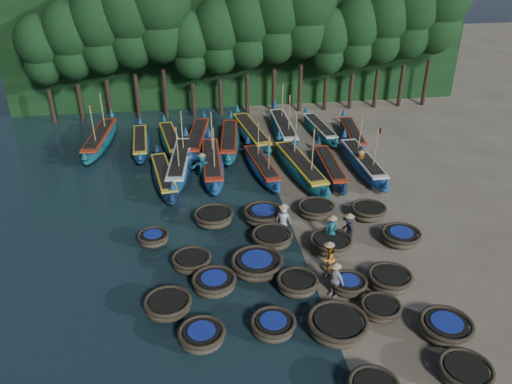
{
  "coord_description": "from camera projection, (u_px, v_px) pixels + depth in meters",
  "views": [
    {
      "loc": [
        -5.29,
        -21.19,
        14.29
      ],
      "look_at": [
        -1.68,
        3.0,
        1.3
      ],
      "focal_mm": 35.0,
      "sensor_mm": 36.0,
      "label": 1
    }
  ],
  "objects": [
    {
      "name": "coracle_11",
      "position": [
        214.0,
        283.0,
        21.99
      ],
      "size": [
        2.4,
        2.4,
        0.74
      ],
      "rotation": [
        0.0,
        0.0,
        0.38
      ],
      "color": "brown",
      "rests_on": "ground"
    },
    {
      "name": "coracle_7",
      "position": [
        337.0,
        325.0,
        19.6
      ],
      "size": [
        2.87,
        2.87,
        0.8
      ],
      "rotation": [
        0.0,
        0.0,
        0.31
      ],
      "color": "brown",
      "rests_on": "ground"
    },
    {
      "name": "fisherman_1",
      "position": [
        331.0,
        230.0,
        24.91
      ],
      "size": [
        0.73,
        0.65,
        1.87
      ],
      "rotation": [
        0.0,
        0.0,
        5.77
      ],
      "color": "#19626D",
      "rests_on": "ground"
    },
    {
      "name": "coracle_4",
      "position": [
        465.0,
        372.0,
        17.65
      ],
      "size": [
        1.95,
        1.95,
        0.65
      ],
      "rotation": [
        0.0,
        0.0,
        -0.06
      ],
      "color": "brown",
      "rests_on": "ground"
    },
    {
      "name": "tree_3",
      "position": [
        128.0,
        20.0,
        38.44
      ],
      "size": [
        4.92,
        4.92,
        11.6
      ],
      "color": "black",
      "rests_on": "ground"
    },
    {
      "name": "coracle_24",
      "position": [
        368.0,
        212.0,
        27.47
      ],
      "size": [
        2.36,
        2.36,
        0.78
      ],
      "rotation": [
        0.0,
        0.0,
        0.39
      ],
      "color": "brown",
      "rests_on": "ground"
    },
    {
      "name": "ground",
      "position": [
        296.0,
        239.0,
        25.9
      ],
      "size": [
        120.0,
        120.0,
        0.0
      ],
      "primitive_type": "plane",
      "color": "gray",
      "rests_on": "ground"
    },
    {
      "name": "coracle_18",
      "position": [
        331.0,
        243.0,
        24.78
      ],
      "size": [
        2.69,
        2.69,
        0.72
      ],
      "rotation": [
        0.0,
        0.0,
        0.43
      ],
      "color": "brown",
      "rests_on": "ground"
    },
    {
      "name": "long_boat_16",
      "position": [
        320.0,
        129.0,
        38.6
      ],
      "size": [
        1.86,
        7.23,
        1.28
      ],
      "rotation": [
        0.0,
        0.0,
        0.09
      ],
      "color": "#104E5B",
      "rests_on": "ground"
    },
    {
      "name": "long_boat_4",
      "position": [
        212.0,
        164.0,
        32.68
      ],
      "size": [
        1.75,
        8.79,
        3.73
      ],
      "rotation": [
        0.0,
        0.0,
        -0.03
      ],
      "color": "navy",
      "rests_on": "ground"
    },
    {
      "name": "coracle_8",
      "position": [
        381.0,
        309.0,
        20.59
      ],
      "size": [
        1.71,
        1.71,
        0.64
      ],
      "rotation": [
        0.0,
        0.0,
        -0.03
      ],
      "color": "brown",
      "rests_on": "ground"
    },
    {
      "name": "long_boat_17",
      "position": [
        352.0,
        135.0,
        37.48
      ],
      "size": [
        2.23,
        7.57,
        1.34
      ],
      "rotation": [
        0.0,
        0.0,
        -0.12
      ],
      "color": "navy",
      "rests_on": "ground"
    },
    {
      "name": "coracle_23",
      "position": [
        316.0,
        209.0,
        27.82
      ],
      "size": [
        2.2,
        2.2,
        0.68
      ],
      "rotation": [
        0.0,
        0.0,
        0.13
      ],
      "color": "brown",
      "rests_on": "ground"
    },
    {
      "name": "fisherman_6",
      "position": [
        361.0,
        161.0,
        32.52
      ],
      "size": [
        0.6,
        0.81,
        1.71
      ],
      "rotation": [
        0.0,
        0.0,
        1.74
      ],
      "color": "orange",
      "rests_on": "ground"
    },
    {
      "name": "tree_11",
      "position": [
        356.0,
        32.0,
        41.47
      ],
      "size": [
        4.09,
        4.09,
        9.65
      ],
      "color": "black",
      "rests_on": "ground"
    },
    {
      "name": "tree_7",
      "position": [
        247.0,
        26.0,
        39.95
      ],
      "size": [
        4.51,
        4.51,
        10.63
      ],
      "color": "black",
      "rests_on": "ground"
    },
    {
      "name": "coracle_14",
      "position": [
        390.0,
        279.0,
        22.2
      ],
      "size": [
        2.01,
        2.01,
        0.75
      ],
      "rotation": [
        0.0,
        0.0,
        0.07
      ],
      "color": "brown",
      "rests_on": "ground"
    },
    {
      "name": "tree_14",
      "position": [
        438.0,
        4.0,
        41.42
      ],
      "size": [
        5.34,
        5.34,
        12.58
      ],
      "color": "black",
      "rests_on": "ground"
    },
    {
      "name": "tree_9",
      "position": [
        303.0,
        7.0,
        39.92
      ],
      "size": [
        5.34,
        5.34,
        12.58
      ],
      "color": "black",
      "rests_on": "ground"
    },
    {
      "name": "tree_6",
      "position": [
        218.0,
        35.0,
        39.97
      ],
      "size": [
        4.09,
        4.09,
        9.65
      ],
      "color": "black",
      "rests_on": "ground"
    },
    {
      "name": "coracle_12",
      "position": [
        297.0,
        284.0,
        21.92
      ],
      "size": [
        1.92,
        1.92,
        0.76
      ],
      "rotation": [
        0.0,
        0.0,
        0.13
      ],
      "color": "brown",
      "rests_on": "ground"
    },
    {
      "name": "long_boat_9",
      "position": [
        100.0,
        139.0,
        36.45
      ],
      "size": [
        2.44,
        8.73,
        3.73
      ],
      "rotation": [
        0.0,
        0.0,
        -0.11
      ],
      "color": "#104E5B",
      "rests_on": "ground"
    },
    {
      "name": "coracle_5",
      "position": [
        202.0,
        336.0,
        19.15
      ],
      "size": [
        2.24,
        2.24,
        0.72
      ],
      "rotation": [
        0.0,
        0.0,
        0.38
      ],
      "color": "brown",
      "rests_on": "ground"
    },
    {
      "name": "tree_5",
      "position": [
        190.0,
        45.0,
        39.98
      ],
      "size": [
        3.68,
        3.68,
        8.68
      ],
      "color": "black",
      "rests_on": "ground"
    },
    {
      "name": "long_boat_11",
      "position": [
        171.0,
        141.0,
        36.43
      ],
      "size": [
        2.43,
        7.72,
        1.37
      ],
      "rotation": [
        0.0,
        0.0,
        0.14
      ],
      "color": "#104E5B",
      "rests_on": "ground"
    },
    {
      "name": "long_boat_15",
      "position": [
        283.0,
        128.0,
        38.44
      ],
      "size": [
        1.72,
        8.79,
        3.74
      ],
      "rotation": [
        0.0,
        0.0,
        -0.02
      ],
      "color": "navy",
      "rests_on": "ground"
    },
    {
      "name": "tree_12",
      "position": [
        384.0,
        22.0,
        41.45
      ],
      "size": [
        4.51,
        4.51,
        10.63
      ],
      "color": "black",
      "rests_on": "ground"
    },
    {
      "name": "tree_10",
      "position": [
        329.0,
        41.0,
        41.48
      ],
      "size": [
        3.68,
        3.68,
        8.68
      ],
      "color": "black",
      "rests_on": "ground"
    },
    {
      "name": "coracle_6",
      "position": [
        273.0,
        326.0,
        19.68
      ],
      "size": [
        2.25,
        2.25,
        0.68
      ],
      "rotation": [
        0.0,
        0.0,
        -0.41
      ],
      "color": "brown",
      "rests_on": "ground"
    },
    {
      "name": "coracle_21",
      "position": [
        214.0,
        217.0,
        26.98
      ],
      "size": [
        2.18,
        2.18,
        0.74
      ],
      "rotation": [
        0.0,
        0.0,
        -0.04
      ],
      "color": "brown",
      "rests_on": "ground"
    },
    {
      "name": "tree_8",
      "position": [
        275.0,
        16.0,
        39.93
      ],
      "size": [
        4.92,
        4.92,
        11.6
      ],
      "color": "black",
      "rests_on": "ground"
    },
    {
      "name": "tree_4",
      "position": [
        158.0,
        10.0,
        38.42
      ],
      "size": [
        5.34,
        5.34,
        12.58
      ],
      "color": "black",
      "rests_on": "ground"
    },
    {
      "name": "long_boat_6",
      "position": [
        300.0,
        167.0,
        32.15
      ],
      "size": [
        2.78,
        9.02,
        3.87
      ],
      "rotation": [
        0.0,
        0.0,
        0.14
      ],
      "color": "#104E5B",
      "rests_on": "ground"
    },
    {
      "name": "long_boat_10",
      "position": [
        140.0,
        143.0,
        36.09
      ],
      "size": [
        1.67,
        7.31,
        1.29
      ],
      "rotation": [
        0.0,
        0.0,
        0.05
      ],
      "color": "navy",
      "rests_on": "ground"
    },
    {
      "name": "fisherman_3",
      "position": [
        348.0,
        229.0,
        25.05
      ],
      "size": [
        0.72,
        1.15,
        1.91
      ],
      "rotation": [
        0.0,
        0.0,
        4.79
      ],
      "color": "black",
      "rests_on": "ground"
    },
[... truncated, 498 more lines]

